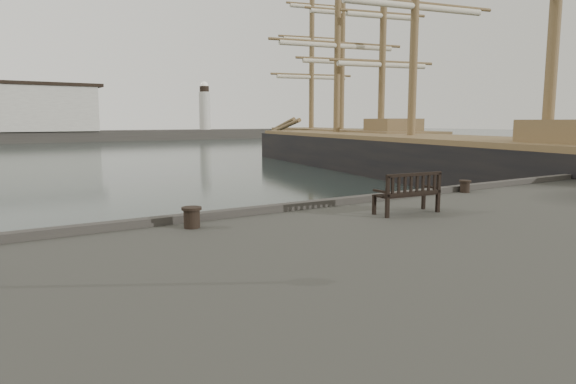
# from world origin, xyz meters

# --- Properties ---
(ground) EXTENTS (400.00, 400.00, 0.00)m
(ground) POSITION_xyz_m (0.00, 0.00, 0.00)
(ground) COLOR black
(ground) RESTS_ON ground
(bench) EXTENTS (1.80, 0.74, 1.01)m
(bench) POSITION_xyz_m (1.51, -2.20, 1.88)
(bench) COLOR black
(bench) RESTS_ON quay
(bollard_left) EXTENTS (0.48, 0.48, 0.46)m
(bollard_left) POSITION_xyz_m (-3.74, -0.88, 1.79)
(bollard_left) COLOR black
(bollard_left) RESTS_ON quay
(bollard_right) EXTENTS (0.43, 0.43, 0.40)m
(bollard_right) POSITION_xyz_m (5.93, -0.50, 1.76)
(bollard_right) COLOR black
(bollard_right) RESTS_ON quay
(tall_ship_main) EXTENTS (16.48, 43.20, 31.77)m
(tall_ship_main) POSITION_xyz_m (20.21, 15.46, 0.80)
(tall_ship_main) COLOR black
(tall_ship_main) RESTS_ON ground
(tall_ship_far) EXTENTS (13.90, 31.92, 26.76)m
(tall_ship_far) POSITION_xyz_m (28.07, 33.29, 0.87)
(tall_ship_far) COLOR black
(tall_ship_far) RESTS_ON ground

